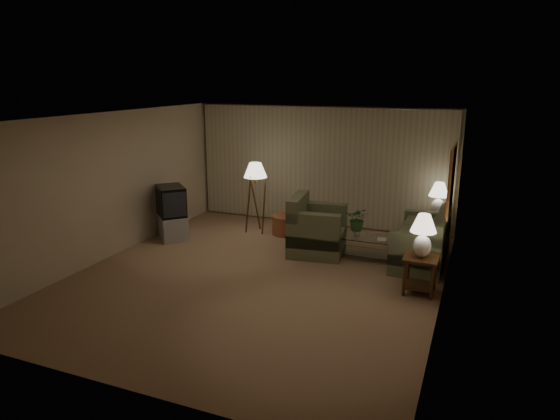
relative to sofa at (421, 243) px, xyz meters
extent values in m
plane|color=#9B7255|center=(-2.50, -1.67, -0.39)|extent=(7.00, 7.00, 0.00)
cube|color=beige|center=(-2.50, 1.83, 0.96)|extent=(6.00, 0.04, 2.70)
cube|color=beige|center=(-5.50, -1.67, 0.96)|extent=(0.04, 7.00, 2.70)
cube|color=beige|center=(0.50, -1.67, 0.96)|extent=(0.04, 7.00, 2.70)
cube|color=white|center=(-2.50, -1.67, 2.31)|extent=(6.00, 7.00, 0.04)
cube|color=#BCB091|center=(-2.50, 1.75, 0.96)|extent=(5.85, 0.12, 2.65)
cube|color=#C49144|center=(0.48, -0.87, 1.36)|extent=(0.03, 0.90, 1.10)
cube|color=maroon|center=(0.45, -0.87, 1.36)|extent=(0.02, 0.80, 1.00)
cube|color=#69704F|center=(0.00, 0.00, -0.18)|extent=(1.77, 0.93, 0.40)
cube|color=#69704F|center=(-1.92, -0.20, -0.15)|extent=(1.31, 1.27, 0.47)
cube|color=#39240F|center=(0.15, -1.35, 0.19)|extent=(0.52, 0.52, 0.04)
cube|color=#39240F|center=(0.15, -1.35, -0.27)|extent=(0.44, 0.44, 0.02)
cylinder|color=#39240F|center=(-0.06, -1.56, -0.11)|extent=(0.05, 0.05, 0.56)
cylinder|color=#39240F|center=(-0.06, -1.14, -0.11)|extent=(0.05, 0.05, 0.56)
cylinder|color=#39240F|center=(0.36, -1.56, -0.11)|extent=(0.05, 0.05, 0.56)
cylinder|color=#39240F|center=(0.36, -1.14, -0.11)|extent=(0.05, 0.05, 0.56)
cube|color=#39240F|center=(0.15, 1.23, 0.19)|extent=(0.54, 0.45, 0.04)
cube|color=#39240F|center=(0.15, 1.23, -0.27)|extent=(0.46, 0.38, 0.02)
cylinder|color=#39240F|center=(-0.07, 1.05, -0.11)|extent=(0.05, 0.05, 0.56)
cylinder|color=#39240F|center=(-0.07, 1.40, -0.11)|extent=(0.05, 0.05, 0.56)
cylinder|color=#39240F|center=(0.37, 1.05, -0.11)|extent=(0.05, 0.05, 0.56)
cylinder|color=#39240F|center=(0.37, 1.40, -0.11)|extent=(0.05, 0.05, 0.56)
ellipsoid|color=white|center=(0.15, -1.35, 0.39)|extent=(0.28, 0.28, 0.35)
cylinder|color=white|center=(0.15, -1.35, 0.60)|extent=(0.03, 0.03, 0.08)
cone|color=white|center=(0.15, -1.35, 0.76)|extent=(0.40, 0.40, 0.28)
ellipsoid|color=white|center=(0.15, 1.23, 0.39)|extent=(0.28, 0.28, 0.35)
cylinder|color=white|center=(0.15, 1.23, 0.60)|extent=(0.03, 0.03, 0.08)
cone|color=white|center=(0.15, 1.23, 0.76)|extent=(0.40, 0.40, 0.28)
cube|color=silver|center=(-1.01, -0.10, 0.02)|extent=(1.12, 0.61, 0.02)
cube|color=silver|center=(-1.01, -0.10, -0.29)|extent=(1.04, 0.53, 0.01)
cylinder|color=#402C19|center=(-1.50, -0.34, -0.19)|extent=(0.04, 0.04, 0.40)
cylinder|color=#402C19|center=(-1.50, 0.14, -0.19)|extent=(0.04, 0.04, 0.40)
cylinder|color=#402C19|center=(-0.52, -0.34, -0.19)|extent=(0.04, 0.04, 0.40)
cylinder|color=#402C19|center=(-0.52, 0.14, -0.19)|extent=(0.04, 0.04, 0.40)
cube|color=#A7A7AA|center=(-5.05, -0.46, -0.14)|extent=(1.34, 1.34, 0.50)
cube|color=black|center=(-5.05, -0.46, 0.42)|extent=(1.24, 1.24, 0.62)
cylinder|color=#39240F|center=(-3.59, 0.59, 0.82)|extent=(0.04, 0.04, 0.22)
cone|color=white|center=(-3.59, 0.59, 1.00)|extent=(0.50, 0.50, 0.31)
cylinder|color=#A05736|center=(-2.91, 0.70, -0.18)|extent=(0.81, 0.81, 0.41)
imported|color=white|center=(-1.16, -0.10, 0.10)|extent=(0.15, 0.15, 0.14)
imported|color=#31652D|center=(-1.16, -0.10, 0.40)|extent=(0.44, 0.38, 0.46)
imported|color=olive|center=(-0.76, -0.20, 0.04)|extent=(0.19, 0.25, 0.02)
camera|label=1|loc=(0.87, -8.94, 2.92)|focal=32.00mm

